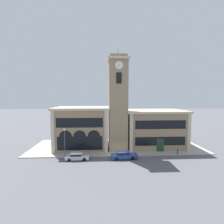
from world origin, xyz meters
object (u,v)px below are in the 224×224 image
at_px(parked_car_near, 77,156).
at_px(parked_car_mid, 124,155).
at_px(street_lamp, 65,138).
at_px(bollard, 178,151).

distance_m(parked_car_near, parked_car_mid, 8.59).
relative_size(street_lamp, bollard, 5.03).
bearing_deg(parked_car_near, street_lamp, 147.16).
height_order(street_lamp, bollard, street_lamp).
bearing_deg(bollard, parked_car_mid, -171.03).
xyz_separation_m(parked_car_mid, bollard, (11.03, 1.74, -0.05)).
distance_m(parked_car_near, street_lamp, 4.22).
height_order(parked_car_mid, bollard, parked_car_mid).
distance_m(parked_car_mid, bollard, 11.17).
relative_size(parked_car_near, bollard, 4.07).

